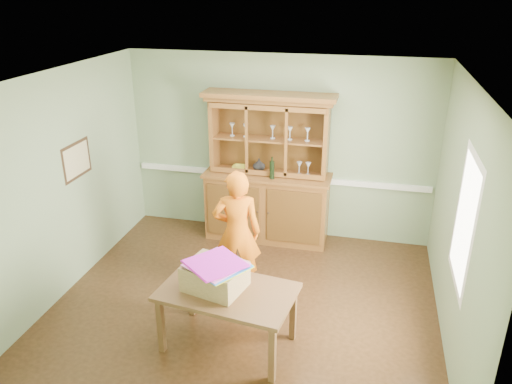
% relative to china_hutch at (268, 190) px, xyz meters
% --- Properties ---
extents(floor, '(4.50, 4.50, 0.00)m').
position_rel_china_hutch_xyz_m(floor, '(0.11, -1.75, -0.77)').
color(floor, '#4E3019').
rests_on(floor, ground).
extents(ceiling, '(4.50, 4.50, 0.00)m').
position_rel_china_hutch_xyz_m(ceiling, '(0.11, -1.75, 1.93)').
color(ceiling, white).
rests_on(ceiling, wall_back).
extents(wall_back, '(4.50, 0.00, 4.50)m').
position_rel_china_hutch_xyz_m(wall_back, '(0.11, 0.25, 0.58)').
color(wall_back, gray).
rests_on(wall_back, floor).
extents(wall_left, '(0.00, 4.00, 4.00)m').
position_rel_china_hutch_xyz_m(wall_left, '(-2.14, -1.75, 0.58)').
color(wall_left, gray).
rests_on(wall_left, floor).
extents(wall_right, '(0.00, 4.00, 4.00)m').
position_rel_china_hutch_xyz_m(wall_right, '(2.36, -1.75, 0.58)').
color(wall_right, gray).
rests_on(wall_right, floor).
extents(wall_front, '(4.50, 0.00, 4.50)m').
position_rel_china_hutch_xyz_m(wall_front, '(0.11, -3.75, 0.58)').
color(wall_front, gray).
rests_on(wall_front, floor).
extents(chair_rail, '(4.41, 0.05, 0.08)m').
position_rel_china_hutch_xyz_m(chair_rail, '(0.11, 0.22, 0.13)').
color(chair_rail, white).
rests_on(chair_rail, wall_back).
extents(framed_map, '(0.03, 0.60, 0.46)m').
position_rel_china_hutch_xyz_m(framed_map, '(-2.12, -1.45, 0.78)').
color(framed_map, '#362415').
rests_on(framed_map, wall_left).
extents(window_panel, '(0.03, 0.96, 1.36)m').
position_rel_china_hutch_xyz_m(window_panel, '(2.34, -2.05, 0.73)').
color(window_panel, white).
rests_on(window_panel, wall_right).
extents(china_hutch, '(1.86, 0.61, 2.19)m').
position_rel_china_hutch_xyz_m(china_hutch, '(0.00, 0.00, 0.00)').
color(china_hutch, '#945C27').
rests_on(china_hutch, floor).
extents(dining_table, '(1.46, 0.99, 0.68)m').
position_rel_china_hutch_xyz_m(dining_table, '(0.12, -2.51, -0.17)').
color(dining_table, brown).
rests_on(dining_table, floor).
extents(cardboard_box, '(0.67, 0.59, 0.27)m').
position_rel_china_hutch_xyz_m(cardboard_box, '(-0.01, -2.49, 0.05)').
color(cardboard_box, tan).
rests_on(cardboard_box, dining_table).
extents(kite_stack, '(0.70, 0.70, 0.05)m').
position_rel_china_hutch_xyz_m(kite_stack, '(0.02, -2.53, 0.21)').
color(kite_stack, yellow).
rests_on(kite_stack, cardboard_box).
extents(person, '(0.66, 0.51, 1.60)m').
position_rel_china_hutch_xyz_m(person, '(-0.06, -1.48, 0.03)').
color(person, orange).
rests_on(person, floor).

